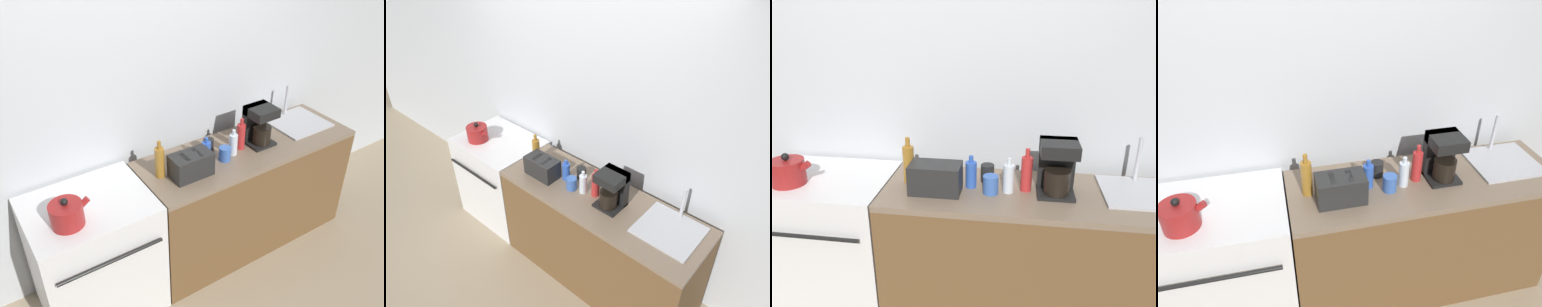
{
  "view_description": "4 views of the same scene",
  "coord_description": "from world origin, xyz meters",
  "views": [
    {
      "loc": [
        -1.23,
        -1.78,
        2.65
      ],
      "look_at": [
        0.12,
        0.31,
        1.03
      ],
      "focal_mm": 40.0,
      "sensor_mm": 36.0,
      "label": 1
    },
    {
      "loc": [
        1.94,
        -1.49,
        2.89
      ],
      "look_at": [
        0.3,
        0.39,
        1.17
      ],
      "focal_mm": 35.0,
      "sensor_mm": 36.0,
      "label": 2
    },
    {
      "loc": [
        0.48,
        -1.62,
        1.88
      ],
      "look_at": [
        0.2,
        0.36,
        1.11
      ],
      "focal_mm": 35.0,
      "sensor_mm": 36.0,
      "label": 3
    },
    {
      "loc": [
        -0.28,
        -1.44,
        2.34
      ],
      "look_at": [
        0.14,
        0.34,
        1.16
      ],
      "focal_mm": 35.0,
      "sensor_mm": 36.0,
      "label": 4
    }
  ],
  "objects": [
    {
      "name": "sink_tray",
      "position": [
        1.19,
        0.36,
        0.94
      ],
      "size": [
        0.44,
        0.4,
        0.28
      ],
      "color": "#B7B7BC",
      "rests_on": "counter_block"
    },
    {
      "name": "bottle_amber",
      "position": [
        -0.13,
        0.32,
        1.04
      ],
      "size": [
        0.07,
        0.07,
        0.28
      ],
      "color": "#9E6B23",
      "rests_on": "counter_block"
    },
    {
      "name": "bottle_blue",
      "position": [
        0.24,
        0.31,
        1.0
      ],
      "size": [
        0.06,
        0.06,
        0.19
      ],
      "color": "#2D56B7",
      "rests_on": "counter_block"
    },
    {
      "name": "cup_black",
      "position": [
        0.33,
        0.4,
        0.98
      ],
      "size": [
        0.08,
        0.08,
        0.1
      ],
      "color": "black",
      "rests_on": "counter_block"
    },
    {
      "name": "kettle",
      "position": [
        -0.81,
        0.2,
        1.0
      ],
      "size": [
        0.25,
        0.2,
        0.19
      ],
      "color": "maroon",
      "rests_on": "stove"
    },
    {
      "name": "toaster",
      "position": [
        0.06,
        0.22,
        1.01
      ],
      "size": [
        0.28,
        0.16,
        0.17
      ],
      "color": "black",
      "rests_on": "counter_block"
    },
    {
      "name": "cup_blue",
      "position": [
        0.36,
        0.24,
        0.98
      ],
      "size": [
        0.09,
        0.09,
        0.1
      ],
      "color": "#3860B2",
      "rests_on": "counter_block"
    },
    {
      "name": "counter_block",
      "position": [
        0.62,
        0.3,
        0.46
      ],
      "size": [
        1.74,
        0.59,
        0.92
      ],
      "color": "brown",
      "rests_on": "ground_plane"
    },
    {
      "name": "bottle_red",
      "position": [
        0.55,
        0.31,
        1.03
      ],
      "size": [
        0.06,
        0.06,
        0.25
      ],
      "color": "#B72828",
      "rests_on": "counter_block"
    },
    {
      "name": "stove",
      "position": [
        -0.66,
        0.32,
        0.47
      ],
      "size": [
        0.8,
        0.67,
        0.92
      ],
      "color": "silver",
      "rests_on": "ground_plane"
    },
    {
      "name": "bottle_clear",
      "position": [
        0.46,
        0.27,
        1.01
      ],
      "size": [
        0.06,
        0.06,
        0.2
      ],
      "color": "silver",
      "rests_on": "counter_block"
    },
    {
      "name": "coffee_maker",
      "position": [
        0.72,
        0.31,
        1.08
      ],
      "size": [
        0.2,
        0.2,
        0.31
      ],
      "color": "black",
      "rests_on": "counter_block"
    },
    {
      "name": "wall_back",
      "position": [
        0.0,
        0.69,
        1.3
      ],
      "size": [
        8.0,
        0.05,
        2.6
      ],
      "color": "silver",
      "rests_on": "ground_plane"
    }
  ]
}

